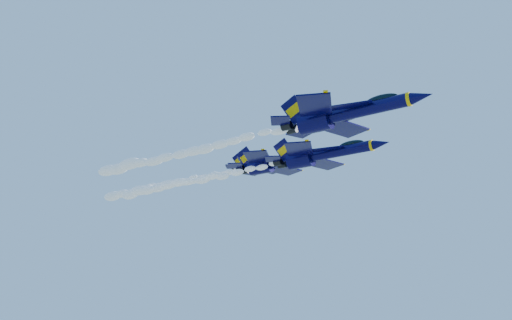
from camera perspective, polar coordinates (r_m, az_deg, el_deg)
The scene contains 8 objects.
jet_lead at distance 60.23m, azimuth 9.96°, elevation 5.23°, with size 18.27×14.99×6.79m.
smoke_trail_jet_lead at distance 72.12m, azimuth -8.38°, elevation 0.78°, with size 33.66×1.89×1.70m, color white.
jet_second at distance 74.94m, azimuth 7.58°, elevation 0.65°, with size 18.04×14.80×6.71m.
smoke_trail_jet_second at distance 87.26m, azimuth -7.20°, elevation -2.39°, with size 33.66×1.87×1.68m, color white.
jet_third at distance 83.71m, azimuth 2.75°, elevation -0.18°, with size 18.58×15.24×6.90m.
smoke_trail_jet_third at distance 97.55m, azimuth -10.04°, elevation -2.82°, with size 33.66×1.92×1.73m, color white.
jet_fourth at distance 96.24m, azimuth 1.04°, elevation -0.39°, with size 16.33×13.39×6.07m.
smoke_trail_jet_fourth at distance 109.75m, azimuth -9.68°, elevation -2.62°, with size 33.66×1.69×1.52m, color white.
Camera 1 is at (36.90, -65.26, 127.35)m, focal length 35.00 mm.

